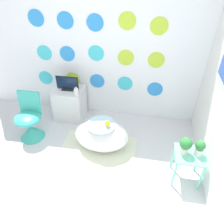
# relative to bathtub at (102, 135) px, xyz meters

# --- Properties ---
(ground_plane) EXTENTS (12.00, 12.00, 0.00)m
(ground_plane) POSITION_rel_bathtub_xyz_m (-0.24, -0.90, -0.24)
(ground_plane) COLOR silver
(wall_back_dotted) EXTENTS (4.39, 0.05, 2.60)m
(wall_back_dotted) POSITION_rel_bathtub_xyz_m (-0.24, 0.94, 1.06)
(wall_back_dotted) COLOR white
(wall_back_dotted) RESTS_ON ground_plane
(rug) EXTENTS (1.15, 0.83, 0.01)m
(rug) POSITION_rel_bathtub_xyz_m (-0.05, -0.13, -0.24)
(rug) COLOR silver
(rug) RESTS_ON ground_plane
(bathtub) EXTENTS (0.81, 0.52, 0.48)m
(bathtub) POSITION_rel_bathtub_xyz_m (0.00, 0.00, 0.00)
(bathtub) COLOR white
(bathtub) RESTS_ON ground_plane
(rubber_duck) EXTENTS (0.08, 0.09, 0.10)m
(rubber_duck) POSITION_rel_bathtub_xyz_m (0.10, -0.04, 0.28)
(rubber_duck) COLOR yellow
(rubber_duck) RESTS_ON bathtub
(chair) EXTENTS (0.42, 0.42, 0.78)m
(chair) POSITION_rel_bathtub_xyz_m (-1.18, 0.04, 0.01)
(chair) COLOR #38B2A3
(chair) RESTS_ON ground_plane
(tv_cabinet) EXTENTS (0.51, 0.44, 0.57)m
(tv_cabinet) POSITION_rel_bathtub_xyz_m (-0.72, 0.67, 0.05)
(tv_cabinet) COLOR silver
(tv_cabinet) RESTS_ON ground_plane
(tv) EXTENTS (0.38, 0.12, 0.24)m
(tv) POSITION_rel_bathtub_xyz_m (-0.72, 0.67, 0.44)
(tv) COLOR black
(tv) RESTS_ON tv_cabinet
(vase) EXTENTS (0.07, 0.07, 0.15)m
(vase) POSITION_rel_bathtub_xyz_m (-0.52, 0.51, 0.40)
(vase) COLOR white
(vase) RESTS_ON tv_cabinet
(side_table) EXTENTS (0.38, 0.35, 0.47)m
(side_table) POSITION_rel_bathtub_xyz_m (1.21, -0.38, 0.13)
(side_table) COLOR #72D8B7
(side_table) RESTS_ON ground_plane
(potted_plant_left) EXTENTS (0.15, 0.15, 0.24)m
(potted_plant_left) POSITION_rel_bathtub_xyz_m (1.13, -0.37, 0.37)
(potted_plant_left) COLOR beige
(potted_plant_left) RESTS_ON side_table
(potted_plant_right) EXTENTS (0.12, 0.12, 0.21)m
(potted_plant_right) POSITION_rel_bathtub_xyz_m (1.30, -0.36, 0.34)
(potted_plant_right) COLOR white
(potted_plant_right) RESTS_ON side_table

